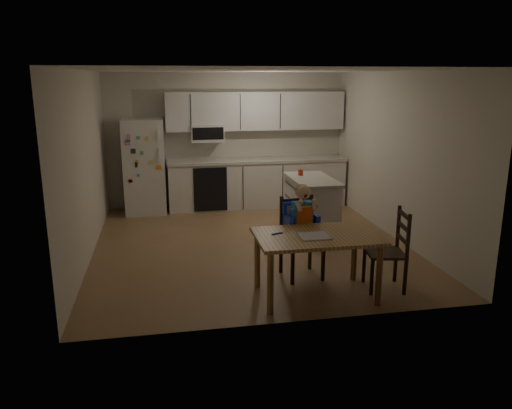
{
  "coord_description": "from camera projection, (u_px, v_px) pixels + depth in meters",
  "views": [
    {
      "loc": [
        -1.23,
        -6.95,
        2.4
      ],
      "look_at": [
        -0.16,
        -1.33,
        0.94
      ],
      "focal_mm": 35.0,
      "sensor_mm": 36.0,
      "label": 1
    }
  ],
  "objects": [
    {
      "name": "napkin",
      "position": [
        314.0,
        236.0,
        5.42
      ],
      "size": [
        0.33,
        0.28,
        0.01
      ],
      "primitive_type": "cube",
      "color": "#B8B7BD",
      "rests_on": "dining_table"
    },
    {
      "name": "refrigerator",
      "position": [
        144.0,
        166.0,
        8.99
      ],
      "size": [
        0.72,
        0.7,
        1.7
      ],
      "primitive_type": "cube",
      "color": "silver",
      "rests_on": "ground"
    },
    {
      "name": "kitchen_island",
      "position": [
        311.0,
        206.0,
        7.82
      ],
      "size": [
        0.63,
        1.21,
        0.89
      ],
      "color": "silver",
      "rests_on": "ground"
    },
    {
      "name": "red_cup",
      "position": [
        301.0,
        172.0,
        7.92
      ],
      "size": [
        0.08,
        0.08,
        0.1
      ],
      "primitive_type": "cylinder",
      "color": "red",
      "rests_on": "kitchen_island"
    },
    {
      "name": "room",
      "position": [
        244.0,
        156.0,
        7.58
      ],
      "size": [
        4.52,
        5.01,
        2.51
      ],
      "color": "olive",
      "rests_on": "ground"
    },
    {
      "name": "toddler_spoon",
      "position": [
        276.0,
        234.0,
        5.5
      ],
      "size": [
        0.12,
        0.06,
        0.02
      ],
      "primitive_type": "cylinder",
      "rotation": [
        0.0,
        1.57,
        0.35
      ],
      "color": "blue",
      "rests_on": "dining_table"
    },
    {
      "name": "kitchen_run",
      "position": [
        255.0,
        161.0,
        9.44
      ],
      "size": [
        3.37,
        0.62,
        2.15
      ],
      "color": "silver",
      "rests_on": "ground"
    },
    {
      "name": "chair_booster",
      "position": [
        301.0,
        221.0,
        6.08
      ],
      "size": [
        0.49,
        0.49,
        1.17
      ],
      "rotation": [
        0.0,
        0.0,
        0.12
      ],
      "color": "black",
      "rests_on": "ground"
    },
    {
      "name": "chair_side",
      "position": [
        394.0,
        245.0,
        5.74
      ],
      "size": [
        0.48,
        0.48,
        0.95
      ],
      "rotation": [
        0.0,
        0.0,
        -1.74
      ],
      "color": "black",
      "rests_on": "ground"
    },
    {
      "name": "dining_table",
      "position": [
        316.0,
        243.0,
        5.51
      ],
      "size": [
        1.35,
        0.87,
        0.72
      ],
      "color": "brown",
      "rests_on": "ground"
    }
  ]
}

